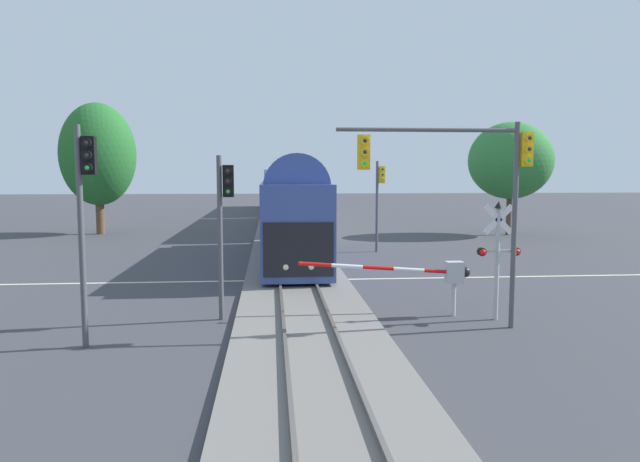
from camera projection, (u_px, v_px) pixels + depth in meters
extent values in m
plane|color=#3D3D42|center=(296.00, 280.00, 25.56)|extent=(220.00, 220.00, 0.00)
cube|color=beige|center=(296.00, 280.00, 25.56)|extent=(44.00, 0.20, 0.01)
cube|color=slate|center=(296.00, 278.00, 25.56)|extent=(4.40, 80.00, 0.18)
cube|color=#56514C|center=(279.00, 275.00, 25.48)|extent=(0.10, 80.00, 0.14)
cube|color=#56514C|center=(312.00, 274.00, 25.60)|extent=(0.10, 80.00, 0.14)
cube|color=#384C93|center=(291.00, 219.00, 30.76)|extent=(3.00, 16.12, 3.90)
cube|color=black|center=(298.00, 250.00, 22.80)|extent=(2.76, 0.08, 2.15)
cylinder|color=#384C93|center=(291.00, 184.00, 30.58)|extent=(2.76, 14.51, 2.76)
sphere|color=#F4F2CC|center=(286.00, 267.00, 22.82)|extent=(0.24, 0.24, 0.24)
sphere|color=#F4F2CC|center=(311.00, 267.00, 22.90)|extent=(0.24, 0.24, 0.24)
cube|color=#B7BCC6|center=(283.00, 197.00, 50.31)|extent=(3.00, 21.59, 4.60)
cube|color=black|center=(301.00, 194.00, 50.41)|extent=(0.04, 19.43, 0.90)
cube|color=gold|center=(301.00, 210.00, 50.55)|extent=(0.04, 19.87, 0.36)
cube|color=#B7BCC6|center=(279.00, 190.00, 72.62)|extent=(3.00, 21.59, 4.60)
cube|color=black|center=(291.00, 187.00, 72.71)|extent=(0.04, 19.43, 0.90)
cube|color=gold|center=(292.00, 199.00, 72.86)|extent=(0.04, 19.87, 0.36)
cylinder|color=#B7B7BC|center=(454.00, 299.00, 19.10)|extent=(0.14, 0.14, 1.10)
cube|color=#B7B7BC|center=(454.00, 272.00, 19.01)|extent=(0.56, 0.40, 0.70)
sphere|color=black|center=(465.00, 272.00, 19.04)|extent=(0.36, 0.36, 0.36)
cylinder|color=red|center=(439.00, 271.00, 18.97)|extent=(1.02, 0.12, 0.19)
cylinder|color=white|center=(409.00, 270.00, 18.88)|extent=(1.02, 0.12, 0.19)
cylinder|color=red|center=(378.00, 268.00, 18.79)|extent=(1.02, 0.12, 0.19)
cylinder|color=white|center=(347.00, 266.00, 18.69)|extent=(1.02, 0.12, 0.19)
cylinder|color=red|center=(316.00, 264.00, 18.60)|extent=(1.02, 0.12, 0.19)
sphere|color=red|center=(300.00, 263.00, 18.56)|extent=(0.14, 0.14, 0.14)
cylinder|color=#B2B2B7|center=(497.00, 265.00, 18.48)|extent=(0.14, 0.14, 3.57)
cube|color=white|center=(499.00, 220.00, 18.32)|extent=(0.98, 0.05, 0.98)
cube|color=white|center=(499.00, 220.00, 18.32)|extent=(0.98, 0.05, 0.98)
cube|color=#B2B2B7|center=(497.00, 251.00, 18.44)|extent=(1.10, 0.08, 0.08)
cylinder|color=black|center=(482.00, 252.00, 18.30)|extent=(0.26, 0.18, 0.26)
cylinder|color=black|center=(515.00, 251.00, 18.39)|extent=(0.26, 0.18, 0.26)
sphere|color=red|center=(483.00, 252.00, 18.20)|extent=(0.20, 0.20, 0.20)
sphere|color=red|center=(517.00, 252.00, 18.29)|extent=(0.20, 0.20, 0.20)
cone|color=black|center=(499.00, 205.00, 18.30)|extent=(0.28, 0.28, 0.22)
cylinder|color=#4C4C51|center=(514.00, 227.00, 17.38)|extent=(0.16, 0.16, 6.17)
cube|color=gold|center=(526.00, 149.00, 17.18)|extent=(0.34, 0.26, 1.00)
sphere|color=#262626|center=(529.00, 138.00, 17.00)|extent=(0.20, 0.20, 0.20)
cylinder|color=gold|center=(529.00, 138.00, 16.97)|extent=(0.24, 0.10, 0.24)
sphere|color=#262626|center=(528.00, 149.00, 17.03)|extent=(0.20, 0.20, 0.20)
cylinder|color=gold|center=(529.00, 149.00, 17.00)|extent=(0.24, 0.10, 0.24)
sphere|color=green|center=(528.00, 160.00, 17.06)|extent=(0.20, 0.20, 0.20)
cylinder|color=gold|center=(528.00, 160.00, 17.03)|extent=(0.24, 0.10, 0.24)
cylinder|color=#4C4C51|center=(428.00, 130.00, 16.88)|extent=(5.36, 0.12, 0.12)
cube|color=gold|center=(364.00, 152.00, 16.78)|extent=(0.34, 0.26, 1.00)
sphere|color=#262626|center=(365.00, 141.00, 16.60)|extent=(0.20, 0.20, 0.20)
cylinder|color=gold|center=(365.00, 141.00, 16.57)|extent=(0.24, 0.10, 0.24)
sphere|color=#262626|center=(365.00, 152.00, 16.63)|extent=(0.20, 0.20, 0.20)
cylinder|color=gold|center=(365.00, 152.00, 16.60)|extent=(0.24, 0.10, 0.24)
sphere|color=green|center=(364.00, 163.00, 16.67)|extent=(0.20, 0.20, 0.20)
cylinder|color=gold|center=(365.00, 163.00, 16.64)|extent=(0.24, 0.10, 0.24)
cylinder|color=#4C4C51|center=(220.00, 239.00, 18.41)|extent=(0.16, 0.16, 5.22)
cube|color=black|center=(228.00, 181.00, 18.25)|extent=(0.34, 0.26, 1.00)
sphere|color=#262626|center=(228.00, 171.00, 18.07)|extent=(0.20, 0.20, 0.20)
cylinder|color=black|center=(228.00, 171.00, 18.04)|extent=(0.24, 0.10, 0.24)
sphere|color=#262626|center=(228.00, 181.00, 18.10)|extent=(0.20, 0.20, 0.20)
cylinder|color=black|center=(228.00, 181.00, 18.07)|extent=(0.24, 0.10, 0.24)
sphere|color=green|center=(228.00, 191.00, 18.13)|extent=(0.20, 0.20, 0.20)
cylinder|color=black|center=(228.00, 191.00, 18.10)|extent=(0.24, 0.10, 0.24)
cylinder|color=#4C4C51|center=(81.00, 238.00, 15.41)|extent=(0.16, 0.16, 5.93)
cube|color=black|center=(89.00, 156.00, 15.22)|extent=(0.34, 0.26, 1.00)
sphere|color=#262626|center=(87.00, 143.00, 15.04)|extent=(0.20, 0.20, 0.20)
cylinder|color=black|center=(87.00, 143.00, 15.01)|extent=(0.24, 0.10, 0.24)
sphere|color=#262626|center=(87.00, 155.00, 15.07)|extent=(0.20, 0.20, 0.20)
cylinder|color=black|center=(87.00, 155.00, 15.04)|extent=(0.24, 0.10, 0.24)
sphere|color=green|center=(88.00, 168.00, 15.10)|extent=(0.20, 0.20, 0.20)
cylinder|color=black|center=(87.00, 168.00, 15.07)|extent=(0.24, 0.10, 0.24)
cylinder|color=#4C4C51|center=(377.00, 207.00, 34.61)|extent=(0.16, 0.16, 5.39)
cube|color=gold|center=(382.00, 175.00, 34.44)|extent=(0.34, 0.26, 1.00)
sphere|color=#262626|center=(382.00, 169.00, 34.26)|extent=(0.20, 0.20, 0.20)
cylinder|color=gold|center=(383.00, 169.00, 34.23)|extent=(0.24, 0.10, 0.24)
sphere|color=#262626|center=(382.00, 175.00, 34.30)|extent=(0.20, 0.20, 0.20)
cylinder|color=gold|center=(383.00, 175.00, 34.27)|extent=(0.24, 0.10, 0.24)
sphere|color=green|center=(382.00, 180.00, 34.33)|extent=(0.20, 0.20, 0.20)
cylinder|color=gold|center=(382.00, 180.00, 34.30)|extent=(0.24, 0.10, 0.24)
cylinder|color=#4C3828|center=(509.00, 212.00, 44.28)|extent=(0.40, 0.40, 3.46)
ellipsoid|color=#2D7533|center=(510.00, 161.00, 43.90)|extent=(6.27, 6.27, 5.76)
cylinder|color=brown|center=(100.00, 213.00, 44.86)|extent=(0.64, 0.64, 3.20)
ellipsoid|color=#236628|center=(98.00, 154.00, 44.42)|extent=(5.64, 5.64, 7.78)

